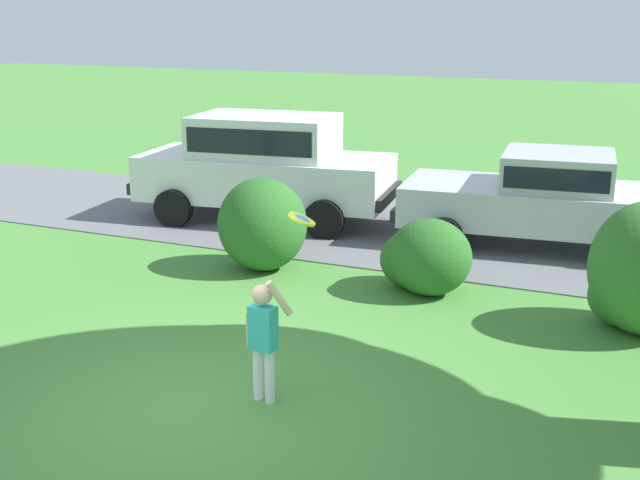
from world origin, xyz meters
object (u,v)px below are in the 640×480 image
Objects in this scene: parked_sedan at (542,196)px; child_thrower at (263,333)px; frisbee at (302,219)px; parked_suv at (265,162)px.

parked_sedan is 6.83m from child_thrower.
frisbee reaches higher than child_thrower.
child_thrower is (3.27, -6.40, -0.36)m from parked_suv.
parked_suv reaches higher than frisbee.
parked_sedan is at bearing 76.35° from child_thrower.
frisbee reaches higher than parked_sedan.
parked_sedan reaches higher than child_thrower.
parked_suv is at bearing 120.29° from frisbee.
child_thrower is at bearing -124.44° from frisbee.
child_thrower is at bearing -103.65° from parked_sedan.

